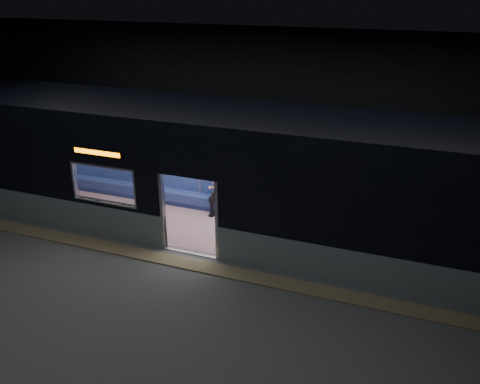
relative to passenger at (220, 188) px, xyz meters
The scene contains 7 objects.
station_floor 3.65m from the passenger, 85.50° to the right, with size 24.00×14.00×0.01m, color #47494C.
station_envelope 4.57m from the passenger, 85.50° to the right, with size 24.00×14.00×5.00m.
tactile_strip 3.11m from the passenger, 84.68° to the right, with size 22.80×0.50×0.03m, color #8C7F59.
metro_car 1.48m from the passenger, 74.53° to the right, with size 18.00×3.04×3.35m.
passenger is the anchor object (origin of this frame).
handbag 0.25m from the passenger, 83.18° to the right, with size 0.26×0.22×0.13m, color black.
transit_map 5.12m from the passenger, ahead, with size 0.88×0.03×0.57m, color white.
Camera 1 is at (5.16, -8.90, 6.33)m, focal length 38.00 mm.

